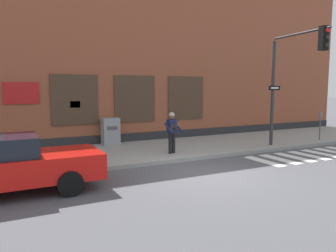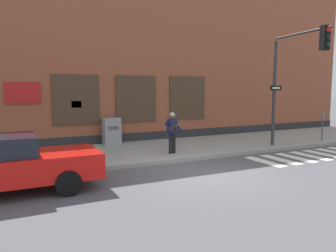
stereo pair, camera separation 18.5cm
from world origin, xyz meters
The scene contains 9 objects.
ground_plane centered at (0.00, 0.00, 0.00)m, with size 160.00×160.00×0.00m, color #4C4C51.
sidewalk centered at (0.00, 4.16, 0.07)m, with size 28.00×4.57×0.15m.
building_backdrop centered at (0.00, 8.45, 4.40)m, with size 28.00×4.06×8.82m.
crosswalk centered at (5.28, 0.58, 0.01)m, with size 5.20×1.90×0.01m.
red_car centered at (-5.73, 0.71, 0.77)m, with size 4.61×2.01×1.53m.
busker centered at (0.19, 2.88, 1.07)m, with size 0.77×0.62×1.63m.
traffic_light centered at (5.02, 1.36, 3.54)m, with size 0.77×3.14×4.85m.
parking_meter centered at (8.37, 2.52, 1.09)m, with size 0.13×0.11×1.44m.
utility_box centered at (-1.38, 6.00, 0.76)m, with size 0.76×0.62×1.23m.
Camera 1 is at (-5.79, -8.51, 2.75)m, focal length 35.00 mm.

